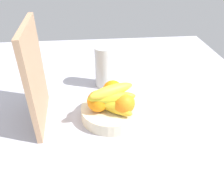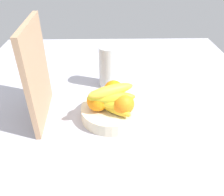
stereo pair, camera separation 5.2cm
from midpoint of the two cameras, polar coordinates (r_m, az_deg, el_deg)
name	(u,v)px [view 1 (the left image)]	position (r cm, az deg, el deg)	size (l,w,h in cm)	color
ground_plane	(112,126)	(87.58, -1.70, -6.95)	(180.00, 140.00, 3.00)	#ABABB8
fruit_bowl	(112,112)	(87.93, -1.71, -3.47)	(22.98, 22.98, 4.76)	beige
orange_front_left	(113,90)	(88.62, -1.52, 1.87)	(7.90, 7.90, 7.90)	orange
orange_front_right	(98,101)	(82.92, -5.34, -0.83)	(7.90, 7.90, 7.90)	orange
orange_center	(124,102)	(81.89, 1.11, -1.17)	(7.90, 7.90, 7.90)	orange
banana_bunch	(111,99)	(81.18, -2.18, -0.38)	(13.89, 17.98, 10.60)	yellow
cutting_board	(35,77)	(83.91, -20.27, 4.94)	(28.00, 1.80, 36.00)	tan
thermos_tumbler	(104,67)	(104.53, -3.45, 7.67)	(8.19, 8.19, 18.91)	silver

